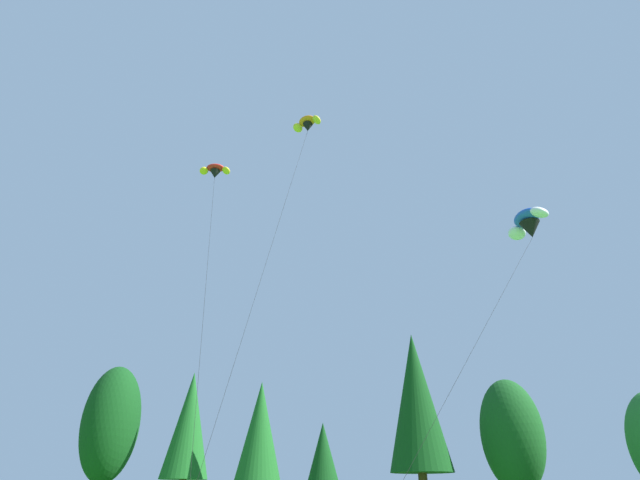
% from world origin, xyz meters
% --- Properties ---
extents(treeline_tree_a, '(5.75, 5.75, 14.64)m').
position_xyz_m(treeline_tree_a, '(-34.88, 42.14, 8.86)').
color(treeline_tree_a, '#472D19').
rests_on(treeline_tree_a, ground_plane).
extents(treeline_tree_b, '(4.62, 4.62, 13.73)m').
position_xyz_m(treeline_tree_b, '(-26.69, 44.65, 8.60)').
color(treeline_tree_b, '#472D19').
rests_on(treeline_tree_b, ground_plane).
extents(treeline_tree_c, '(4.27, 4.27, 12.13)m').
position_xyz_m(treeline_tree_c, '(-18.56, 45.20, 7.60)').
color(treeline_tree_c, '#472D19').
rests_on(treeline_tree_c, ground_plane).
extents(treeline_tree_d, '(3.43, 3.43, 8.33)m').
position_xyz_m(treeline_tree_d, '(-13.19, 47.70, 5.21)').
color(treeline_tree_d, '#472D19').
rests_on(treeline_tree_d, ground_plane).
extents(treeline_tree_e, '(4.69, 4.69, 14.04)m').
position_xyz_m(treeline_tree_e, '(-2.45, 42.61, 8.80)').
color(treeline_tree_e, '#472D19').
rests_on(treeline_tree_e, ground_plane).
extents(treeline_tree_f, '(4.57, 4.57, 10.27)m').
position_xyz_m(treeline_tree_f, '(3.85, 45.40, 6.22)').
color(treeline_tree_f, '#472D19').
rests_on(treeline_tree_f, ground_plane).
extents(parafoil_kite_high_red_yellow, '(7.40, 7.48, 20.48)m').
position_xyz_m(parafoil_kite_high_red_yellow, '(-9.65, 24.81, 21.57)').
color(parafoil_kite_high_red_yellow, red).
extents(parafoil_kite_mid_blue_white, '(7.32, 10.89, 14.99)m').
position_xyz_m(parafoil_kite_mid_blue_white, '(8.54, 30.49, 15.80)').
color(parafoil_kite_mid_blue_white, blue).
extents(parafoil_kite_far_orange, '(2.28, 9.06, 23.59)m').
position_xyz_m(parafoil_kite_far_orange, '(-3.65, 26.65, 24.64)').
color(parafoil_kite_far_orange, orange).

